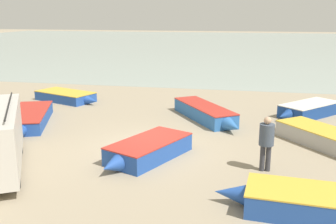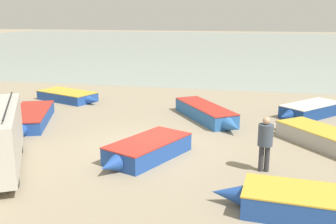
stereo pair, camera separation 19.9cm
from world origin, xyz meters
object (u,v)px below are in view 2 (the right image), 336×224
fishing_rowboat_5 (324,138)px  fisherman_0 (265,139)px  fishing_rowboat_0 (309,110)px  fishing_rowboat_1 (207,113)px  fishing_rowboat_2 (317,205)px  fishing_rowboat_6 (69,96)px  fishing_rowboat_4 (146,150)px  fishing_rowboat_3 (30,118)px

fishing_rowboat_5 → fisherman_0: (-2.26, -3.04, 0.75)m
fishing_rowboat_0 → fishing_rowboat_5: size_ratio=0.80×
fishing_rowboat_1 → fishing_rowboat_2: 9.27m
fishing_rowboat_1 → fishing_rowboat_2: (3.76, -8.47, -0.01)m
fishing_rowboat_0 → fishing_rowboat_2: 10.25m
fishing_rowboat_2 → fishing_rowboat_6: 16.29m
fishing_rowboat_0 → fisherman_0: (-2.26, -7.52, 0.75)m
fishing_rowboat_1 → fishing_rowboat_6: bearing=-141.0°
fishing_rowboat_5 → fishing_rowboat_4: bearing=74.4°
fishing_rowboat_3 → fishing_rowboat_4: size_ratio=1.31×
fishing_rowboat_0 → fishing_rowboat_6: size_ratio=0.84×
fishing_rowboat_2 → fisherman_0: size_ratio=2.69×
fishing_rowboat_1 → fisherman_0: fisherman_0 is taller
fishing_rowboat_0 → fishing_rowboat_6: 13.12m
fishing_rowboat_2 → fisherman_0: fisherman_0 is taller
fishing_rowboat_2 → fishing_rowboat_6: size_ratio=1.14×
fishing_rowboat_2 → fishing_rowboat_1: bearing=-61.4°
fishing_rowboat_2 → fishing_rowboat_3: (-11.53, 6.04, -0.02)m
fishing_rowboat_6 → fishing_rowboat_1: bearing=4.5°
fishing_rowboat_0 → fishing_rowboat_6: (-13.10, 0.74, -0.05)m
fishing_rowboat_4 → fishing_rowboat_0: bearing=163.4°
fishing_rowboat_6 → fisherman_0: 13.65m
fishing_rowboat_0 → fishing_rowboat_4: size_ratio=0.91×
fishing_rowboat_3 → fishing_rowboat_5: bearing=67.6°
fishing_rowboat_6 → fishing_rowboat_0: bearing=17.9°
fishing_rowboat_3 → fishing_rowboat_0: bearing=87.4°
fishing_rowboat_1 → fishing_rowboat_3: 8.13m
fishing_rowboat_1 → fishing_rowboat_2: bearing=-10.4°
fishing_rowboat_3 → fisherman_0: bearing=51.0°
fishing_rowboat_0 → fishing_rowboat_2: size_ratio=0.74×
fishing_rowboat_1 → fishing_rowboat_3: (-7.76, -2.42, -0.04)m
fishing_rowboat_0 → fishing_rowboat_4: fishing_rowboat_4 is taller
fisherman_0 → fishing_rowboat_4: bearing=-100.0°
fishing_rowboat_3 → fishing_rowboat_2: bearing=41.4°
fishing_rowboat_3 → fisherman_0: size_ratio=2.88×
fishing_rowboat_6 → fisherman_0: (10.84, -8.27, 0.80)m
fisherman_0 → fishing_rowboat_2: bearing=18.8°
fishing_rowboat_1 → fishing_rowboat_5: size_ratio=1.08×
fishing_rowboat_4 → fishing_rowboat_5: size_ratio=0.88×
fisherman_0 → fishing_rowboat_5: bearing=137.5°
fisherman_0 → fishing_rowboat_0: bearing=157.4°
fishing_rowboat_1 → fisherman_0: bearing=-10.8°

